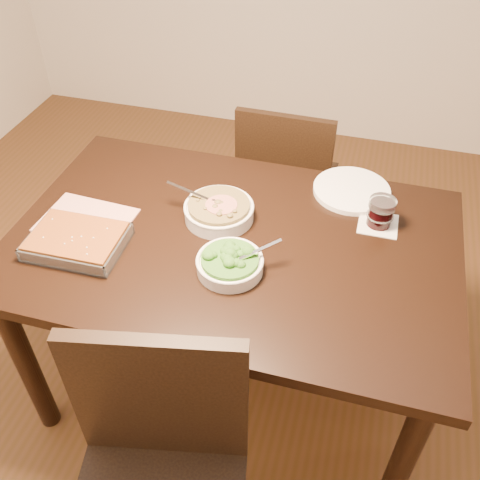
# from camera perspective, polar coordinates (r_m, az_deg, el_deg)

# --- Properties ---
(ground) EXTENTS (4.00, 4.00, 0.00)m
(ground) POSITION_cam_1_polar(r_m,az_deg,el_deg) (2.25, -0.61, -14.30)
(ground) COLOR #4F3216
(ground) RESTS_ON ground
(table) EXTENTS (1.40, 0.90, 0.75)m
(table) POSITION_cam_1_polar(r_m,az_deg,el_deg) (1.74, -0.77, -2.26)
(table) COLOR black
(table) RESTS_ON ground
(magazine_a) EXTENTS (0.30, 0.23, 0.01)m
(magazine_a) POSITION_cam_1_polar(r_m,az_deg,el_deg) (1.81, -16.06, 2.05)
(magazine_a) COLOR #C14037
(magazine_a) RESTS_ON table
(coaster) EXTENTS (0.13, 0.13, 0.00)m
(coaster) POSITION_cam_1_polar(r_m,az_deg,el_deg) (1.79, 14.51, 1.66)
(coaster) COLOR white
(coaster) RESTS_ON table
(stew_bowl) EXTENTS (0.26, 0.23, 0.09)m
(stew_bowl) POSITION_cam_1_polar(r_m,az_deg,el_deg) (1.74, -2.26, 3.19)
(stew_bowl) COLOR white
(stew_bowl) RESTS_ON table
(broccoli_bowl) EXTENTS (0.21, 0.20, 0.08)m
(broccoli_bowl) POSITION_cam_1_polar(r_m,az_deg,el_deg) (1.56, -1.08, -2.49)
(broccoli_bowl) COLOR white
(broccoli_bowl) RESTS_ON table
(baking_dish) EXTENTS (0.29, 0.22, 0.05)m
(baking_dish) POSITION_cam_1_polar(r_m,az_deg,el_deg) (1.71, -16.99, -0.12)
(baking_dish) COLOR silver
(baking_dish) RESTS_ON table
(wine_tumbler) EXTENTS (0.09, 0.09, 0.10)m
(wine_tumbler) POSITION_cam_1_polar(r_m,az_deg,el_deg) (1.75, 14.79, 2.95)
(wine_tumbler) COLOR black
(wine_tumbler) RESTS_ON coaster
(dinner_plate) EXTENTS (0.27, 0.27, 0.02)m
(dinner_plate) POSITION_cam_1_polar(r_m,az_deg,el_deg) (1.90, 11.81, 5.22)
(dinner_plate) COLOR white
(dinner_plate) RESTS_ON table
(chair_near) EXTENTS (0.52, 0.52, 0.94)m
(chair_near) POSITION_cam_1_polar(r_m,az_deg,el_deg) (1.49, -8.72, -23.78)
(chair_near) COLOR black
(chair_near) RESTS_ON ground
(chair_far) EXTENTS (0.41, 0.41, 0.85)m
(chair_far) POSITION_cam_1_polar(r_m,az_deg,el_deg) (2.40, 4.94, 6.40)
(chair_far) COLOR black
(chair_far) RESTS_ON ground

